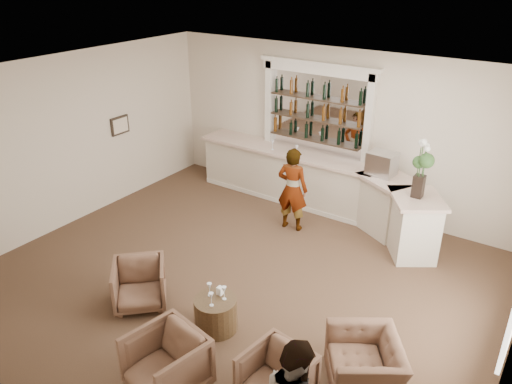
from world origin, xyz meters
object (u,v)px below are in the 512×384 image
sommelier (292,189)px  armchair_left (140,284)px  cocktail_table (216,314)px  armchair_far (365,363)px  bar_counter (318,185)px  espresso_machine (382,164)px  armchair_center (166,363)px  armchair_right (276,379)px  flower_vase (422,165)px

sommelier → armchair_left: bearing=70.7°
cocktail_table → armchair_far: bearing=6.1°
bar_counter → espresso_machine: (1.32, -0.03, 0.78)m
cocktail_table → espresso_machine: 4.32m
armchair_left → sommelier: bearing=34.6°
sommelier → espresso_machine: sommelier is taller
bar_counter → armchair_far: bearing=-55.0°
espresso_machine → armchair_center: bearing=-91.6°
cocktail_table → armchair_right: 1.54m
armchair_far → espresso_machine: size_ratio=1.98×
cocktail_table → sommelier: (-0.62, 3.17, 0.58)m
armchair_center → cocktail_table: bearing=110.7°
armchair_left → flower_vase: bearing=7.9°
armchair_right → espresso_machine: size_ratio=1.54×
cocktail_table → flower_vase: (1.62, 3.53, 1.48)m
armchair_far → flower_vase: flower_vase is taller
armchair_center → espresso_machine: 5.43m
sommelier → armchair_center: bearing=92.8°
bar_counter → armchair_center: size_ratio=6.63×
bar_counter → espresso_machine: espresso_machine is taller
bar_counter → flower_vase: (2.20, -0.61, 1.15)m
cocktail_table → armchair_left: bearing=-170.9°
armchair_left → espresso_machine: bearing=20.6°
cocktail_table → armchair_far: (2.16, 0.23, 0.07)m
armchair_center → armchair_far: (1.96, 1.43, -0.07)m
armchair_left → armchair_center: (1.50, -0.99, 0.04)m
armchair_far → flower_vase: 3.63m
armchair_center → armchair_right: bearing=37.1°
sommelier → armchair_far: size_ratio=1.70×
armchair_center → espresso_machine: bearing=95.5°
armchair_left → armchair_right: size_ratio=1.03×
bar_counter → armchair_center: (0.77, -5.34, -0.18)m
flower_vase → armchair_left: bearing=-128.1°
armchair_far → espresso_machine: (-1.42, 3.88, 1.04)m
cocktail_table → espresso_machine: size_ratio=1.23×
cocktail_table → armchair_center: size_ratio=0.71×
bar_counter → armchair_left: bar_counter is taller
bar_counter → cocktail_table: bar_counter is taller
armchair_center → armchair_far: armchair_center is taller
armchair_left → espresso_machine: espresso_machine is taller
armchair_left → armchair_right: 2.74m
bar_counter → armchair_far: size_ratio=5.82×
armchair_far → espresso_machine: bearing=165.5°
armchair_left → armchair_center: 1.80m
armchair_center → armchair_left: bearing=157.9°
sommelier → armchair_left: sommelier is taller
sommelier → espresso_machine: size_ratio=3.35×
armchair_center → espresso_machine: espresso_machine is taller
armchair_far → flower_vase: bearing=154.7°
armchair_left → flower_vase: (2.93, 3.74, 1.37)m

